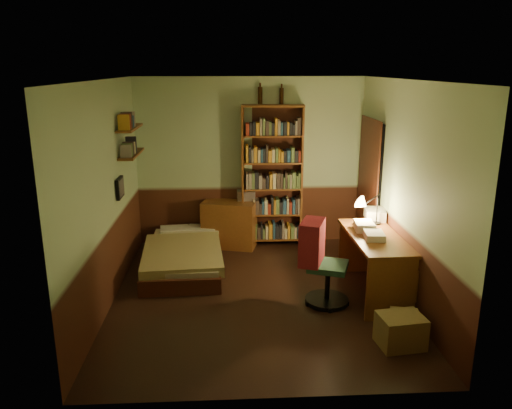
{
  "coord_description": "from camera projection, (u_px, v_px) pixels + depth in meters",
  "views": [
    {
      "loc": [
        -0.33,
        -5.66,
        2.75
      ],
      "look_at": [
        0.0,
        0.25,
        1.1
      ],
      "focal_mm": 35.0,
      "sensor_mm": 36.0,
      "label": 1
    }
  ],
  "objects": [
    {
      "name": "wall_right",
      "position": [
        404.0,
        192.0,
        5.94
      ],
      "size": [
        0.02,
        4.0,
        2.6
      ],
      "primitive_type": "cube",
      "color": "#9EBC8F",
      "rests_on": "ground"
    },
    {
      "name": "red_jacket",
      "position": [
        306.0,
        199.0,
        5.86
      ],
      "size": [
        0.34,
        0.49,
        0.52
      ],
      "primitive_type": "cube",
      "rotation": [
        0.0,
        0.0,
        0.25
      ],
      "color": "#A3202E",
      "rests_on": "office_chair"
    },
    {
      "name": "bottle_right",
      "position": [
        282.0,
        96.0,
        7.49
      ],
      "size": [
        0.07,
        0.07,
        0.24
      ],
      "primitive_type": "cylinder",
      "rotation": [
        0.0,
        0.0,
        0.1
      ],
      "color": "black",
      "rests_on": "bookshelf"
    },
    {
      "name": "mini_stereo",
      "position": [
        246.0,
        195.0,
        7.8
      ],
      "size": [
        0.28,
        0.22,
        0.15
      ],
      "primitive_type": "cube",
      "rotation": [
        0.0,
        0.0,
        0.03
      ],
      "color": "#B2B2B7",
      "rests_on": "dresser"
    },
    {
      "name": "paper_stack",
      "position": [
        375.0,
        214.0,
        6.69
      ],
      "size": [
        0.3,
        0.38,
        0.14
      ],
      "primitive_type": "cube",
      "rotation": [
        0.0,
        0.0,
        -0.15
      ],
      "color": "silver",
      "rests_on": "desk"
    },
    {
      "name": "office_chair",
      "position": [
        328.0,
        265.0,
        5.87
      ],
      "size": [
        0.61,
        0.57,
        0.98
      ],
      "primitive_type": "cube",
      "rotation": [
        0.0,
        0.0,
        -0.35
      ],
      "color": "#234B36",
      "rests_on": "ground"
    },
    {
      "name": "cardboard_box_a",
      "position": [
        401.0,
        331.0,
        5.04
      ],
      "size": [
        0.48,
        0.41,
        0.33
      ],
      "primitive_type": "cube",
      "rotation": [
        0.0,
        0.0,
        0.13
      ],
      "color": "olive",
      "rests_on": "ground"
    },
    {
      "name": "desk_lamp",
      "position": [
        377.0,
        204.0,
        6.42
      ],
      "size": [
        0.21,
        0.21,
        0.54
      ],
      "primitive_type": "cone",
      "rotation": [
        0.0,
        0.0,
        0.41
      ],
      "color": "black",
      "rests_on": "desk"
    },
    {
      "name": "wall_shelf_upper",
      "position": [
        130.0,
        128.0,
        6.65
      ],
      "size": [
        0.2,
        0.9,
        0.03
      ],
      "primitive_type": "cube",
      "color": "brown",
      "rests_on": "wall_left"
    },
    {
      "name": "bottle_left",
      "position": [
        260.0,
        96.0,
        7.47
      ],
      "size": [
        0.09,
        0.09,
        0.25
      ],
      "primitive_type": "cylinder",
      "rotation": [
        0.0,
        0.0,
        0.42
      ],
      "color": "black",
      "rests_on": "bookshelf"
    },
    {
      "name": "ceiling",
      "position": [
        257.0,
        79.0,
        5.5
      ],
      "size": [
        3.5,
        4.0,
        0.02
      ],
      "primitive_type": "cube",
      "color": "silver",
      "rests_on": "wall_back"
    },
    {
      "name": "wall_left",
      "position": [
        105.0,
        196.0,
        5.76
      ],
      "size": [
        0.02,
        4.0,
        2.6
      ],
      "primitive_type": "cube",
      "color": "#9EBC8F",
      "rests_on": "ground"
    },
    {
      "name": "doorway",
      "position": [
        370.0,
        190.0,
        7.27
      ],
      "size": [
        0.06,
        0.9,
        2.0
      ],
      "primitive_type": "cube",
      "color": "black",
      "rests_on": "ground"
    },
    {
      "name": "door_trim",
      "position": [
        367.0,
        190.0,
        7.27
      ],
      "size": [
        0.02,
        0.98,
        2.08
      ],
      "primitive_type": "cube",
      "color": "#38180E",
      "rests_on": "ground"
    },
    {
      "name": "bed",
      "position": [
        184.0,
        248.0,
        7.0
      ],
      "size": [
        1.06,
        1.91,
        0.56
      ],
      "primitive_type": "cube",
      "rotation": [
        0.0,
        0.0,
        0.03
      ],
      "color": "olive",
      "rests_on": "ground"
    },
    {
      "name": "dresser",
      "position": [
        229.0,
        224.0,
        7.78
      ],
      "size": [
        0.89,
        0.59,
        0.72
      ],
      "primitive_type": "cube",
      "rotation": [
        0.0,
        0.0,
        -0.25
      ],
      "color": "brown",
      "rests_on": "ground"
    },
    {
      "name": "wall_shelf_lower",
      "position": [
        132.0,
        154.0,
        6.74
      ],
      "size": [
        0.2,
        0.9,
        0.03
      ],
      "primitive_type": "cube",
      "color": "brown",
      "rests_on": "wall_left"
    },
    {
      "name": "bookshelf",
      "position": [
        272.0,
        177.0,
        7.7
      ],
      "size": [
        0.96,
        0.36,
        2.19
      ],
      "primitive_type": "cube",
      "rotation": [
        0.0,
        0.0,
        -0.08
      ],
      "color": "brown",
      "rests_on": "ground"
    },
    {
      "name": "wall_front",
      "position": [
        272.0,
        257.0,
        3.92
      ],
      "size": [
        3.5,
        0.02,
        2.6
      ],
      "primitive_type": "cube",
      "color": "#9EBC8F",
      "rests_on": "ground"
    },
    {
      "name": "floor",
      "position": [
        257.0,
        296.0,
        6.2
      ],
      "size": [
        3.5,
        4.0,
        0.02
      ],
      "primitive_type": "cube",
      "color": "black",
      "rests_on": "ground"
    },
    {
      "name": "desk",
      "position": [
        373.0,
        265.0,
        6.15
      ],
      "size": [
        0.62,
        1.43,
        0.76
      ],
      "primitive_type": "cube",
      "rotation": [
        0.0,
        0.0,
        0.02
      ],
      "color": "brown",
      "rests_on": "ground"
    },
    {
      "name": "wall_back",
      "position": [
        250.0,
        162.0,
        7.78
      ],
      "size": [
        3.5,
        0.02,
        2.6
      ],
      "primitive_type": "cube",
      "color": "#9EBC8F",
      "rests_on": "ground"
    },
    {
      "name": "cardboard_box_b",
      "position": [
        404.0,
        321.0,
        5.36
      ],
      "size": [
        0.34,
        0.31,
        0.21
      ],
      "primitive_type": "cube",
      "rotation": [
        0.0,
        0.0,
        -0.24
      ],
      "color": "olive",
      "rests_on": "ground"
    },
    {
      "name": "framed_picture",
      "position": [
        120.0,
        188.0,
        6.35
      ],
      "size": [
        0.04,
        0.32,
        0.26
      ],
      "primitive_type": "cube",
      "color": "black",
      "rests_on": "wall_left"
    }
  ]
}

